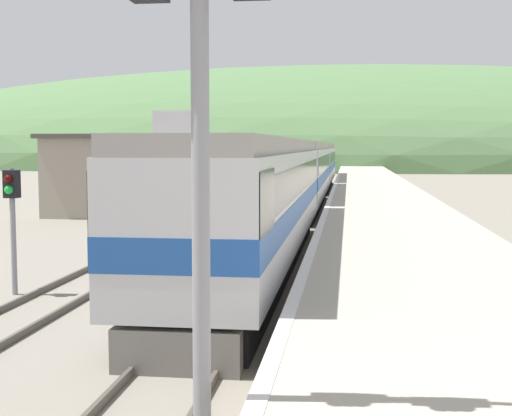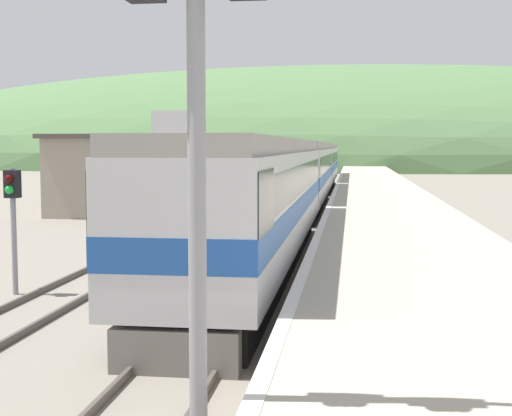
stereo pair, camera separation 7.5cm
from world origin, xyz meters
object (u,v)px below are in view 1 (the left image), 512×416
at_px(carriage_third, 317,164).
at_px(signal_mast_main, 199,50).
at_px(signal_post_siding, 12,204).
at_px(express_train_lead_car, 254,199).
at_px(carriage_second, 301,173).

xyz_separation_m(carriage_third, signal_mast_main, (1.25, -56.27, 2.65)).
relative_size(signal_mast_main, signal_post_siding, 2.26).
bearing_deg(signal_mast_main, signal_post_siding, 125.84).
bearing_deg(carriage_third, express_train_lead_car, -90.00).
bearing_deg(carriage_third, signal_mast_main, -88.73).
bearing_deg(carriage_third, carriage_second, -90.00).
relative_size(carriage_second, carriage_third, 1.00).
distance_m(express_train_lead_car, carriage_third, 42.45).
distance_m(carriage_third, signal_mast_main, 56.35).
xyz_separation_m(express_train_lead_car, carriage_third, (0.00, 42.45, -0.01)).
relative_size(express_train_lead_car, carriage_second, 1.04).
height_order(carriage_second, signal_post_siding, carriage_second).
bearing_deg(express_train_lead_car, signal_mast_main, -84.83).
distance_m(express_train_lead_car, signal_post_siding, 7.08).
xyz_separation_m(carriage_third, signal_post_siding, (-5.69, -46.66, 0.16)).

